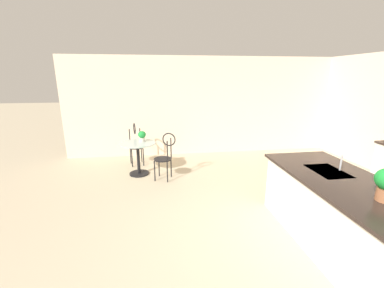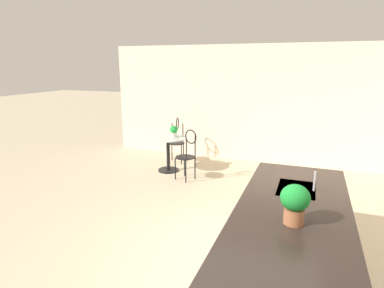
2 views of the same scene
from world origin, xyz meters
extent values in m
plane|color=beige|center=(0.00, 0.00, 0.00)|extent=(40.00, 40.00, 0.00)
cube|color=beige|center=(-4.26, 0.00, 1.35)|extent=(0.12, 7.80, 2.70)
cube|color=white|center=(0.30, 0.85, 0.44)|extent=(2.70, 0.96, 0.88)
cube|color=#2D231E|center=(0.30, 0.85, 0.90)|extent=(2.80, 1.06, 0.04)
cube|color=#B2B5BA|center=(-0.25, 0.85, 0.91)|extent=(0.56, 0.40, 0.03)
cylinder|color=black|center=(-2.79, -1.89, 0.01)|extent=(0.44, 0.44, 0.03)
cylinder|color=black|center=(-2.79, -1.89, 0.38)|extent=(0.07, 0.07, 0.69)
cylinder|color=#B2C6C1|center=(-2.79, -1.89, 0.73)|extent=(0.80, 0.80, 0.01)
cylinder|color=black|center=(-3.35, -1.81, 0.23)|extent=(0.03, 0.03, 0.45)
cylinder|color=black|center=(-3.29, -2.08, 0.23)|extent=(0.03, 0.03, 0.45)
cylinder|color=black|center=(-3.62, -1.87, 0.23)|extent=(0.03, 0.03, 0.45)
cylinder|color=black|center=(-3.56, -2.14, 0.23)|extent=(0.03, 0.03, 0.45)
cylinder|color=black|center=(-3.45, -1.97, 0.46)|extent=(0.45, 0.45, 0.02)
cylinder|color=black|center=(-3.63, -1.88, 0.68)|extent=(0.03, 0.03, 0.45)
cylinder|color=black|center=(-3.57, -2.13, 0.68)|extent=(0.03, 0.03, 0.45)
torus|color=black|center=(-3.60, -2.00, 0.90)|extent=(0.28, 0.08, 0.28)
cylinder|color=black|center=(-2.35, -1.53, 0.23)|extent=(0.03, 0.03, 0.45)
cylinder|color=black|center=(-2.61, -1.43, 0.23)|extent=(0.03, 0.03, 0.45)
cylinder|color=black|center=(-2.25, -1.26, 0.23)|extent=(0.03, 0.03, 0.45)
cylinder|color=black|center=(-2.51, -1.17, 0.23)|extent=(0.03, 0.03, 0.45)
cylinder|color=black|center=(-2.43, -1.35, 0.46)|extent=(0.49, 0.49, 0.02)
cylinder|color=black|center=(-2.26, -1.25, 0.68)|extent=(0.03, 0.03, 0.45)
cylinder|color=black|center=(-2.50, -1.16, 0.68)|extent=(0.03, 0.03, 0.45)
torus|color=black|center=(-2.38, -1.21, 0.90)|extent=(0.12, 0.28, 0.28)
cylinder|color=#B2B5BA|center=(-0.25, 1.03, 1.03)|extent=(0.02, 0.02, 0.22)
cylinder|color=beige|center=(-2.89, -1.78, 0.79)|extent=(0.12, 0.12, 0.10)
ellipsoid|color=green|center=(-2.89, -1.78, 0.91)|extent=(0.17, 0.17, 0.16)
cylinder|color=#9E603D|center=(0.60, 0.87, 0.99)|extent=(0.17, 0.17, 0.14)
ellipsoid|color=#1A8830|center=(0.60, 0.87, 1.16)|extent=(0.25, 0.25, 0.23)
camera|label=1|loc=(2.61, -1.44, 2.17)|focal=23.09mm
camera|label=2|loc=(3.29, 0.94, 2.26)|focal=30.25mm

